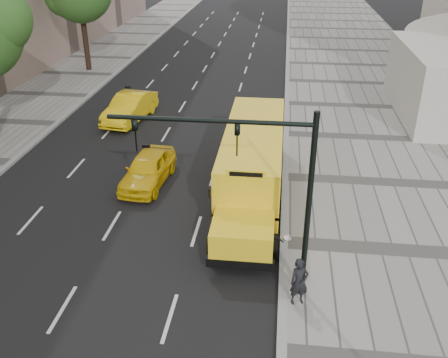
# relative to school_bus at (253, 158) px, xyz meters

# --- Properties ---
(ground) EXTENTS (140.00, 140.00, 0.00)m
(ground) POSITION_rel_school_bus_xyz_m (-4.50, 1.60, -1.76)
(ground) COLOR black
(ground) RESTS_ON ground
(sidewalk_museum) EXTENTS (12.00, 140.00, 0.15)m
(sidewalk_museum) POSITION_rel_school_bus_xyz_m (7.50, 1.60, -1.69)
(sidewalk_museum) COLOR gray
(sidewalk_museum) RESTS_ON ground
(curb_museum) EXTENTS (0.30, 140.00, 0.15)m
(curb_museum) POSITION_rel_school_bus_xyz_m (1.50, 1.60, -1.69)
(curb_museum) COLOR gray
(curb_museum) RESTS_ON ground
(curb_far) EXTENTS (0.30, 140.00, 0.15)m
(curb_far) POSITION_rel_school_bus_xyz_m (-12.50, 1.60, -1.69)
(curb_far) COLOR gray
(curb_far) RESTS_ON ground
(school_bus) EXTENTS (2.96, 11.56, 3.19)m
(school_bus) POSITION_rel_school_bus_xyz_m (0.00, 0.00, 0.00)
(school_bus) COLOR yellow
(school_bus) RESTS_ON ground
(taxi_near) EXTENTS (2.13, 4.52, 1.49)m
(taxi_near) POSITION_rel_school_bus_xyz_m (-4.94, 0.43, -1.02)
(taxi_near) COLOR yellow
(taxi_near) RESTS_ON ground
(taxi_far) EXTENTS (2.49, 5.25, 1.66)m
(taxi_far) POSITION_rel_school_bus_xyz_m (-8.20, 8.64, -0.93)
(taxi_far) COLOR yellow
(taxi_far) RESTS_ON ground
(pedestrian) EXTENTS (0.70, 0.58, 1.64)m
(pedestrian) POSITION_rel_school_bus_xyz_m (1.97, -7.37, -0.79)
(pedestrian) COLOR black
(pedestrian) RESTS_ON sidewalk_museum
(traffic_signal) EXTENTS (6.18, 0.36, 6.40)m
(traffic_signal) POSITION_rel_school_bus_xyz_m (0.69, -6.78, 2.33)
(traffic_signal) COLOR black
(traffic_signal) RESTS_ON ground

